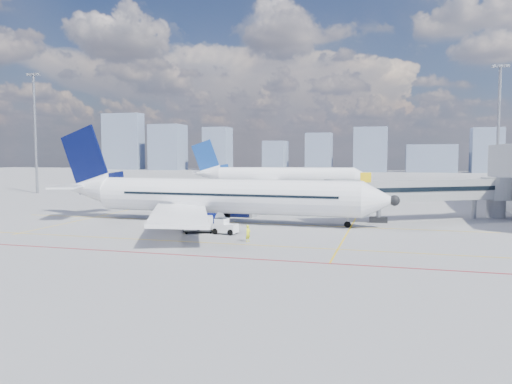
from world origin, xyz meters
TOP-DOWN VIEW (x-y plane):
  - ground at (0.00, 0.00)m, footprint 420.00×420.00m
  - apron_markings at (-0.58, -3.91)m, footprint 90.00×35.12m
  - jet_bridge at (23.51, 16.91)m, footprint 23.55×15.78m
  - floodlight_mast_nw at (-55.00, 40.00)m, footprint 3.20×0.61m
  - floodlight_mast_ne at (38.00, 55.00)m, footprint 3.20×0.61m
  - distant_skyline at (-10.83, 190.00)m, footprint 253.51×14.64m
  - main_aircraft at (-3.07, 7.72)m, footprint 44.39×38.68m
  - second_aircraft at (-7.23, 63.26)m, footprint 41.81×36.24m
  - baggage_tug at (1.42, -0.56)m, footprint 2.69×1.87m
  - cargo_dolly at (-1.52, -0.65)m, footprint 3.63×2.65m
  - belt_loader at (-6.10, 3.12)m, footprint 5.43×2.94m
  - ramp_worker at (5.18, -4.47)m, footprint 0.60×0.71m

SIDE VIEW (x-z plane):
  - ground at x=0.00m, z-range 0.00..0.00m
  - apron_markings at x=-0.58m, z-range 0.00..0.01m
  - belt_loader at x=-6.10m, z-range -0.53..1.67m
  - ramp_worker at x=5.18m, z-range 0.00..1.64m
  - baggage_tug at x=1.42m, z-range -0.04..1.70m
  - cargo_dolly at x=-1.52m, z-range 0.09..1.91m
  - main_aircraft at x=-3.07m, z-range -3.25..9.68m
  - second_aircraft at x=-7.23m, z-range -2.91..9.35m
  - jet_bridge at x=23.51m, z-range 0.59..6.89m
  - distant_skyline at x=-10.83m, z-range -3.87..25.99m
  - floodlight_mast_nw at x=-55.00m, z-range 0.86..26.31m
  - floodlight_mast_ne at x=38.00m, z-range 0.86..26.31m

